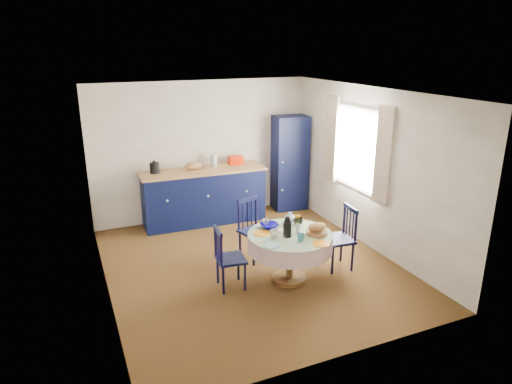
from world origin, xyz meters
The scene contains 17 objects.
floor centered at (0.00, 0.00, 0.00)m, with size 4.50×4.50×0.00m, color black.
ceiling centered at (0.00, 0.00, 2.50)m, with size 4.50×4.50×0.00m, color white.
wall_back centered at (0.00, 2.25, 1.25)m, with size 4.00×0.02×2.50m, color white.
wall_left centered at (-2.00, 0.00, 1.25)m, with size 0.02×4.50×2.50m, color white.
wall_right centered at (2.00, 0.00, 1.25)m, with size 0.02×4.50×2.50m, color white.
window centered at (1.95, 0.30, 1.52)m, with size 0.10×1.74×1.45m.
kitchen_counter centered at (-0.10, 1.96, 0.51)m, with size 2.23×0.77×1.23m.
pantry_cabinet centered at (1.66, 2.00, 0.91)m, with size 0.68×0.51×1.82m.
dining_table centered at (0.33, -0.59, 0.57)m, with size 1.14×1.14×0.96m.
chair_left centered at (-0.51, -0.45, 0.43)m, with size 0.39×0.41×0.85m.
chair_far centered at (0.14, 0.23, 0.47)m, with size 0.51×0.50×0.93m.
chair_right centered at (1.16, -0.54, 0.47)m, with size 0.43×0.45×0.92m.
mug_a centered at (0.08, -0.60, 0.73)m, with size 0.12×0.12×0.10m, color silver.
mug_b centered at (0.34, -0.85, 0.73)m, with size 0.10×0.10×0.09m, color #2B717E.
mug_c centered at (0.58, -0.35, 0.74)m, with size 0.13×0.13×0.10m, color black.
mug_d centered at (0.14, -0.19, 0.73)m, with size 0.09×0.09×0.09m, color silver.
cobalt_bowl centered at (0.16, -0.29, 0.72)m, with size 0.25×0.25×0.06m, color #0A0675.
Camera 1 is at (-2.33, -5.55, 3.11)m, focal length 32.00 mm.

